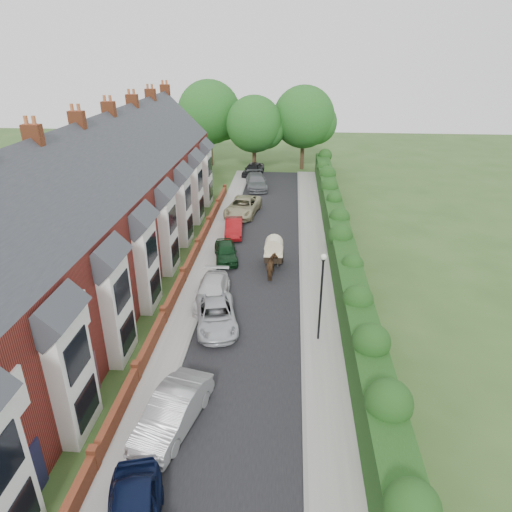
{
  "coord_description": "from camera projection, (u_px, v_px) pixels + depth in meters",
  "views": [
    {
      "loc": [
        1.64,
        -16.76,
        14.56
      ],
      "look_at": [
        -0.44,
        9.89,
        2.2
      ],
      "focal_mm": 32.0,
      "sensor_mm": 36.0,
      "label": 1
    }
  ],
  "objects": [
    {
      "name": "ground",
      "position": [
        249.0,
        387.0,
        21.39
      ],
      "size": [
        140.0,
        140.0,
        0.0
      ],
      "primitive_type": "plane",
      "color": "#2D4C1E",
      "rests_on": "ground"
    },
    {
      "name": "road",
      "position": [
        256.0,
        278.0,
        31.38
      ],
      "size": [
        6.0,
        58.0,
        0.02
      ],
      "primitive_type": "cube",
      "color": "black",
      "rests_on": "ground"
    },
    {
      "name": "pavement_hedge_side",
      "position": [
        316.0,
        280.0,
        31.07
      ],
      "size": [
        2.2,
        58.0,
        0.12
      ],
      "primitive_type": "cube",
      "color": "gray",
      "rests_on": "ground"
    },
    {
      "name": "pavement_house_side",
      "position": [
        201.0,
        275.0,
        31.63
      ],
      "size": [
        1.7,
        58.0,
        0.12
      ],
      "primitive_type": "cube",
      "color": "gray",
      "rests_on": "ground"
    },
    {
      "name": "kerb_hedge_side",
      "position": [
        301.0,
        279.0,
        31.14
      ],
      "size": [
        0.18,
        58.0,
        0.13
      ],
      "primitive_type": "cube",
      "color": "gray",
      "rests_on": "ground"
    },
    {
      "name": "kerb_house_side",
      "position": [
        213.0,
        276.0,
        31.57
      ],
      "size": [
        0.18,
        58.0,
        0.13
      ],
      "primitive_type": "cube",
      "color": "gray",
      "rests_on": "ground"
    },
    {
      "name": "hedge",
      "position": [
        345.0,
        260.0,
        30.29
      ],
      "size": [
        2.1,
        58.0,
        2.85
      ],
      "color": "#173410",
      "rests_on": "ground"
    },
    {
      "name": "terrace_row",
      "position": [
        95.0,
        218.0,
        29.31
      ],
      "size": [
        9.05,
        40.5,
        11.5
      ],
      "color": "maroon",
      "rests_on": "ground"
    },
    {
      "name": "garden_wall_row",
      "position": [
        183.0,
        276.0,
        30.62
      ],
      "size": [
        0.35,
        40.35,
        1.1
      ],
      "color": "brown",
      "rests_on": "ground"
    },
    {
      "name": "lamppost",
      "position": [
        322.0,
        287.0,
        23.39
      ],
      "size": [
        0.32,
        0.32,
        5.16
      ],
      "color": "black",
      "rests_on": "ground"
    },
    {
      "name": "tree_far_left",
      "position": [
        257.0,
        125.0,
        55.44
      ],
      "size": [
        7.14,
        6.8,
        9.29
      ],
      "color": "#332316",
      "rests_on": "ground"
    },
    {
      "name": "tree_far_right",
      "position": [
        307.0,
        119.0,
        56.57
      ],
      "size": [
        7.98,
        7.6,
        10.31
      ],
      "color": "#332316",
      "rests_on": "ground"
    },
    {
      "name": "tree_far_back",
      "position": [
        213.0,
        114.0,
        58.2
      ],
      "size": [
        8.4,
        8.0,
        10.82
      ],
      "color": "#332316",
      "rests_on": "ground"
    },
    {
      "name": "car_silver_a",
      "position": [
        173.0,
        411.0,
        18.88
      ],
      "size": [
        2.79,
        5.08,
        1.59
      ],
      "primitive_type": "imported",
      "rotation": [
        0.0,
        0.0,
        -0.24
      ],
      "color": "#9E9EA2",
      "rests_on": "ground"
    },
    {
      "name": "car_silver_b",
      "position": [
        216.0,
        315.0,
        25.8
      ],
      "size": [
        3.24,
        5.2,
        1.34
      ],
      "primitive_type": "imported",
      "rotation": [
        0.0,
        0.0,
        0.22
      ],
      "color": "#B2B4BA",
      "rests_on": "ground"
    },
    {
      "name": "car_white",
      "position": [
        212.0,
        292.0,
        28.25
      ],
      "size": [
        2.03,
        4.8,
        1.38
      ],
      "primitive_type": "imported",
      "rotation": [
        0.0,
        0.0,
        0.02
      ],
      "color": "silver",
      "rests_on": "ground"
    },
    {
      "name": "car_green",
      "position": [
        226.0,
        252.0,
        33.79
      ],
      "size": [
        2.38,
        4.2,
        1.35
      ],
      "primitive_type": "imported",
      "rotation": [
        0.0,
        0.0,
        0.21
      ],
      "color": "black",
      "rests_on": "ground"
    },
    {
      "name": "car_red",
      "position": [
        234.0,
        227.0,
        38.31
      ],
      "size": [
        1.76,
        4.15,
        1.33
      ],
      "primitive_type": "imported",
      "rotation": [
        0.0,
        0.0,
        0.09
      ],
      "color": "maroon",
      "rests_on": "ground"
    },
    {
      "name": "car_beige",
      "position": [
        243.0,
        207.0,
        42.85
      ],
      "size": [
        3.44,
        6.04,
        1.59
      ],
      "primitive_type": "imported",
      "rotation": [
        0.0,
        0.0,
        -0.15
      ],
      "color": "tan",
      "rests_on": "ground"
    },
    {
      "name": "car_grey",
      "position": [
        256.0,
        181.0,
        50.8
      ],
      "size": [
        2.94,
        5.67,
        1.57
      ],
      "primitive_type": "imported",
      "rotation": [
        0.0,
        0.0,
        0.14
      ],
      "color": "slate",
      "rests_on": "ground"
    },
    {
      "name": "car_black",
      "position": [
        253.0,
        169.0,
        55.87
      ],
      "size": [
        2.83,
        4.81,
        1.53
      ],
      "primitive_type": "imported",
      "rotation": [
        0.0,
        0.0,
        -0.24
      ],
      "color": "black",
      "rests_on": "ground"
    },
    {
      "name": "horse",
      "position": [
        272.0,
        268.0,
        31.15
      ],
      "size": [
        0.93,
        1.86,
        1.53
      ],
      "primitive_type": "imported",
      "rotation": [
        0.0,
        0.0,
        3.2
      ],
      "color": "#472E1A",
      "rests_on": "ground"
    },
    {
      "name": "horse_cart",
      "position": [
        274.0,
        249.0,
        32.71
      ],
      "size": [
        1.39,
        3.07,
        2.22
      ],
      "color": "black",
      "rests_on": "ground"
    }
  ]
}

